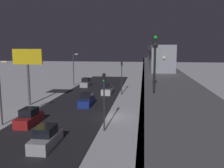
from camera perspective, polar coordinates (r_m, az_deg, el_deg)
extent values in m
plane|color=white|center=(32.61, -0.47, -7.72)|extent=(240.00, 240.00, 0.00)
cube|color=#28282D|center=(33.92, -10.61, -7.21)|extent=(11.00, 87.56, 0.01)
cube|color=slate|center=(31.26, 11.73, 1.99)|extent=(5.00, 87.56, 0.80)
cube|color=#38383D|center=(31.17, 7.36, 2.08)|extent=(0.24, 85.81, 0.80)
cylinder|color=slate|center=(67.82, 9.45, 3.02)|extent=(1.40, 1.40, 5.26)
cylinder|color=slate|center=(53.32, 9.95, 1.48)|extent=(1.40, 1.40, 5.26)
cylinder|color=slate|center=(38.90, 10.82, -1.20)|extent=(1.40, 1.40, 5.26)
cylinder|color=slate|center=(24.68, 12.72, -7.00)|extent=(1.40, 1.40, 5.26)
cube|color=#999EA8|center=(38.51, 11.03, 6.38)|extent=(2.90, 18.00, 3.40)
cube|color=black|center=(38.49, 11.05, 6.99)|extent=(2.94, 16.20, 0.90)
cube|color=#999EA8|center=(57.08, 9.92, 7.12)|extent=(2.90, 18.00, 3.40)
cube|color=black|center=(57.07, 9.93, 7.53)|extent=(2.94, 16.20, 0.90)
sphere|color=white|center=(29.48, 12.09, 6.01)|extent=(0.44, 0.44, 0.44)
cylinder|color=black|center=(16.75, 9.93, 3.23)|extent=(0.16, 0.16, 3.20)
cube|color=black|center=(16.68, 10.11, 9.91)|extent=(0.36, 0.28, 0.90)
sphere|color=#19F23F|center=(16.53, 10.15, 10.72)|extent=(0.22, 0.22, 0.22)
sphere|color=#333333|center=(16.51, 10.11, 9.13)|extent=(0.22, 0.22, 0.22)
cube|color=navy|center=(38.99, -5.94, -4.18)|extent=(1.80, 4.66, 1.10)
cube|color=black|center=(38.78, -5.97, -2.76)|extent=(1.58, 2.23, 0.87)
cube|color=silver|center=(48.16, -1.13, -1.66)|extent=(1.80, 4.37, 1.10)
cube|color=black|center=(47.99, -1.14, -0.50)|extent=(1.58, 2.10, 0.87)
cube|color=#B2B2B7|center=(57.71, -6.14, 0.02)|extent=(1.80, 4.51, 1.10)
cube|color=black|center=(57.57, -6.16, 0.99)|extent=(1.58, 2.17, 0.87)
cube|color=#B2B2B7|center=(24.08, -15.21, -12.71)|extent=(1.80, 4.53, 1.10)
cube|color=black|center=(23.75, -15.30, -10.49)|extent=(1.58, 2.17, 0.87)
cube|color=#A51E1E|center=(31.12, -18.81, -7.95)|extent=(1.80, 4.59, 1.10)
cube|color=black|center=(30.86, -18.90, -6.19)|extent=(1.58, 2.20, 0.87)
cylinder|color=#2D2D2D|center=(26.65, -1.86, -5.35)|extent=(0.16, 0.16, 5.50)
cube|color=black|center=(26.06, -1.90, 1.50)|extent=(0.32, 0.32, 0.90)
sphere|color=black|center=(25.85, -1.97, 2.10)|extent=(0.20, 0.20, 0.20)
sphere|color=black|center=(25.89, -1.96, 1.45)|extent=(0.20, 0.20, 0.20)
sphere|color=#19E53F|center=(25.93, -1.96, 0.79)|extent=(0.20, 0.20, 0.20)
cylinder|color=#2D2D2D|center=(47.03, 2.27, 0.80)|extent=(0.16, 0.16, 5.50)
cube|color=black|center=(46.69, 2.30, 4.69)|extent=(0.32, 0.32, 0.90)
sphere|color=black|center=(46.50, 2.28, 5.04)|extent=(0.20, 0.20, 0.20)
sphere|color=black|center=(46.52, 2.28, 4.67)|extent=(0.20, 0.20, 0.20)
sphere|color=#19E53F|center=(46.54, 2.28, 4.30)|extent=(0.20, 0.20, 0.20)
cylinder|color=#4C4C51|center=(40.72, -18.92, -0.20)|extent=(0.36, 0.36, 6.50)
cube|color=yellow|center=(40.31, -19.23, 6.07)|extent=(4.80, 0.30, 2.40)
cylinder|color=#38383D|center=(31.32, -24.74, -2.16)|extent=(0.20, 0.20, 7.50)
ellipsoid|color=#F4E5B2|center=(30.46, -23.91, 4.73)|extent=(0.90, 0.44, 0.30)
cylinder|color=#38383D|center=(58.64, -9.02, 3.25)|extent=(0.20, 0.20, 7.50)
ellipsoid|color=#F4E5B2|center=(58.19, -8.34, 6.93)|extent=(0.90, 0.44, 0.30)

